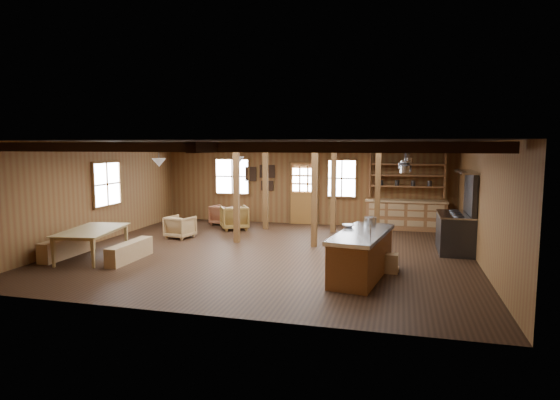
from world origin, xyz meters
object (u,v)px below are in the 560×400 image
Objects in this scene: commercial_range at (458,226)px; armchair_b at (223,215)px; kitchen_island at (362,254)px; dining_table at (94,244)px; armchair_a at (234,218)px; armchair_c at (180,227)px.

armchair_b is at bearing 162.14° from commercial_range.
kitchen_island is 6.37m from dining_table.
armchair_b is (-0.69, 0.76, -0.05)m from armchair_a.
armchair_c is (-7.66, -0.13, -0.33)m from commercial_range.
armchair_c is at bearing 162.08° from kitchen_island.
kitchen_island reaches higher than dining_table.
armchair_b is at bearing -23.44° from dining_table.
dining_table is 2.37× the size of armchair_a.
dining_table is at bearing -161.25° from commercial_range.
commercial_range is at bearing 136.16° from armchair_a.
commercial_range is 2.88× the size of armchair_c.
armchair_b reaches higher than armchair_c.
armchair_a is (-6.60, 1.58, -0.28)m from commercial_range.
dining_table is at bearing -171.11° from kitchen_island.
kitchen_island is 7.34m from armchair_b.
commercial_range reaches higher than armchair_b.
kitchen_island reaches higher than armchair_c.
commercial_range reaches higher than dining_table.
armchair_a is (-4.43, 4.50, -0.09)m from kitchen_island.
kitchen_island reaches higher than armchair_b.
dining_table reaches higher than armchair_c.
dining_table is 4.89m from armchair_a.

